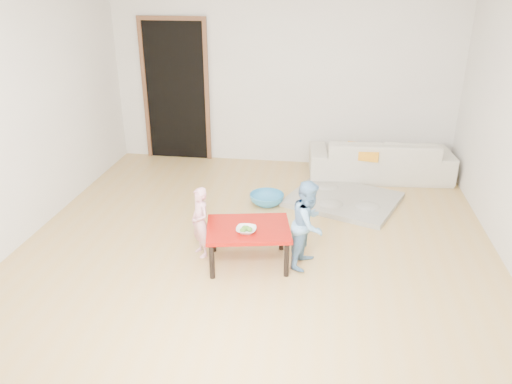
% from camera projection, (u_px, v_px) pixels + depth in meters
% --- Properties ---
extents(floor, '(5.00, 5.00, 0.01)m').
position_uv_depth(floor, '(259.00, 239.00, 5.44)').
color(floor, tan).
rests_on(floor, ground).
extents(back_wall, '(5.00, 0.02, 2.60)m').
position_uv_depth(back_wall, '(283.00, 76.00, 7.18)').
color(back_wall, white).
rests_on(back_wall, floor).
extents(left_wall, '(0.02, 5.00, 2.60)m').
position_uv_depth(left_wall, '(24.00, 114.00, 5.25)').
color(left_wall, white).
rests_on(left_wall, floor).
extents(doorway, '(1.02, 0.08, 2.11)m').
position_uv_depth(doorway, '(176.00, 92.00, 7.49)').
color(doorway, brown).
rests_on(doorway, back_wall).
extents(sofa, '(2.00, 0.90, 0.57)m').
position_uv_depth(sofa, '(380.00, 158.00, 7.00)').
color(sofa, beige).
rests_on(sofa, floor).
extents(cushion, '(0.53, 0.49, 0.12)m').
position_uv_depth(cushion, '(362.00, 151.00, 6.78)').
color(cushion, '#FD9F1C').
rests_on(cushion, sofa).
extents(red_table, '(0.90, 0.75, 0.40)m').
position_uv_depth(red_table, '(248.00, 245.00, 4.92)').
color(red_table, '#940E08').
rests_on(red_table, floor).
extents(bowl, '(0.19, 0.19, 0.05)m').
position_uv_depth(bowl, '(246.00, 230.00, 4.74)').
color(bowl, white).
rests_on(bowl, red_table).
extents(broccoli, '(0.12, 0.12, 0.06)m').
position_uv_depth(broccoli, '(246.00, 230.00, 4.73)').
color(broccoli, '#2D5919').
rests_on(broccoli, red_table).
extents(child_pink, '(0.31, 0.32, 0.74)m').
position_uv_depth(child_pink, '(200.00, 222.00, 5.01)').
color(child_pink, pink).
rests_on(child_pink, floor).
extents(child_blue, '(0.45, 0.51, 0.89)m').
position_uv_depth(child_blue, '(308.00, 224.00, 4.81)').
color(child_blue, '#5696C7').
rests_on(child_blue, floor).
extents(basin, '(0.43, 0.43, 0.13)m').
position_uv_depth(basin, '(267.00, 199.00, 6.24)').
color(basin, teal).
rests_on(basin, floor).
extents(blanket, '(1.58, 1.46, 0.06)m').
position_uv_depth(blanket, '(343.00, 199.00, 6.32)').
color(blanket, '#9A9688').
rests_on(blanket, floor).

